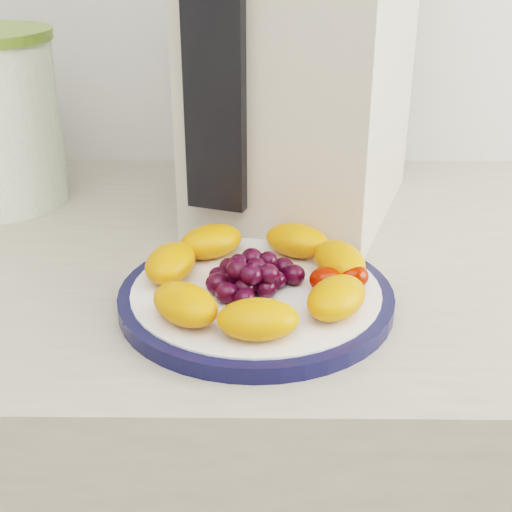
{
  "coord_description": "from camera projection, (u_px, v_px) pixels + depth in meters",
  "views": [
    {
      "loc": [
        0.08,
        0.49,
        1.22
      ],
      "look_at": [
        0.07,
        1.07,
        0.95
      ],
      "focal_mm": 50.0,
      "sensor_mm": 36.0,
      "label": 1
    }
  ],
  "objects": [
    {
      "name": "plate_rim",
      "position": [
        256.0,
        298.0,
        0.66
      ],
      "size": [
        0.25,
        0.25,
        0.01
      ],
      "primitive_type": "cylinder",
      "color": "#0E1237",
      "rests_on": "counter"
    },
    {
      "name": "plate_face",
      "position": [
        256.0,
        297.0,
        0.66
      ],
      "size": [
        0.23,
        0.23,
        0.02
      ],
      "primitive_type": "cylinder",
      "color": "white",
      "rests_on": "counter"
    },
    {
      "name": "appliance_body",
      "position": [
        307.0,
        62.0,
        0.8
      ],
      "size": [
        0.28,
        0.33,
        0.35
      ],
      "primitive_type": "cube",
      "rotation": [
        0.0,
        0.0,
        -0.33
      ],
      "color": "beige",
      "rests_on": "counter"
    },
    {
      "name": "appliance_panel",
      "position": [
        215.0,
        79.0,
        0.69
      ],
      "size": [
        0.06,
        0.04,
        0.26
      ],
      "primitive_type": "cube",
      "rotation": [
        0.0,
        0.0,
        -0.33
      ],
      "color": "black",
      "rests_on": "appliance_body"
    },
    {
      "name": "fruit_plate",
      "position": [
        261.0,
        274.0,
        0.65
      ],
      "size": [
        0.22,
        0.21,
        0.03
      ],
      "color": "orange",
      "rests_on": "plate_face"
    }
  ]
}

